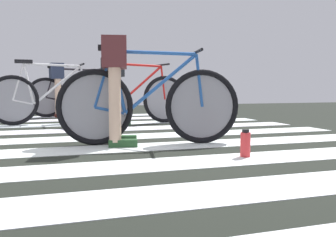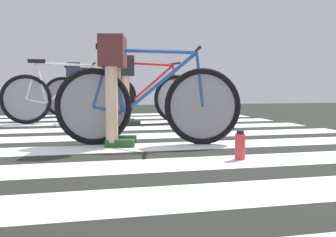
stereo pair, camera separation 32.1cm
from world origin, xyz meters
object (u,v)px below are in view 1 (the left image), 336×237
Objects in this scene: bicycle_1_of_4 at (149,104)px; cyclist_1_of_4 at (116,76)px; bicycle_4_of_4 at (75,96)px; cyclist_4_of_4 at (57,82)px; bicycle_3_of_4 at (50,98)px; water_bottle at (245,144)px; bicycle_2_of_4 at (133,98)px; cyclist_2_of_4 at (113,81)px.

cyclist_1_of_4 reaches higher than bicycle_1_of_4.
bicycle_4_of_4 is 1.78× the size of cyclist_4_of_4.
bicycle_1_of_4 is 1.71× the size of cyclist_1_of_4.
bicycle_4_of_4 is at bearing 67.81° from bicycle_3_of_4.
water_bottle is (1.46, -3.14, -0.28)m from bicycle_3_of_4.
cyclist_4_of_4 is 4.70m from water_bottle.
cyclist_1_of_4 is at bearing -79.81° from bicycle_3_of_4.
bicycle_1_of_4 is at bearing -107.04° from bicycle_2_of_4.
cyclist_1_of_4 reaches higher than cyclist_2_of_4.
bicycle_1_of_4 reaches higher than water_bottle.
cyclist_2_of_4 reaches higher than water_bottle.
bicycle_2_of_4 is 1.78× the size of cyclist_2_of_4.
cyclist_1_of_4 is at bearing 180.00° from bicycle_1_of_4.
bicycle_1_of_4 is 1.05m from water_bottle.
cyclist_4_of_4 reaches higher than bicycle_1_of_4.
cyclist_1_of_4 is 0.58× the size of bicycle_2_of_4.
bicycle_4_of_4 is (-0.17, 3.60, -0.26)m from cyclist_1_of_4.
cyclist_2_of_4 is (-0.04, 1.88, 0.24)m from bicycle_1_of_4.
cyclist_2_of_4 is 1.00× the size of cyclist_4_of_4.
cyclist_2_of_4 is 2.84m from water_bottle.
bicycle_4_of_4 is at bearing 94.33° from cyclist_2_of_4.
cyclist_2_of_4 reaches higher than bicycle_3_of_4.
cyclist_2_of_4 is 1.90m from cyclist_4_of_4.
cyclist_2_of_4 is (0.26, 1.82, -0.02)m from cyclist_1_of_4.
cyclist_1_of_4 is 1.03× the size of cyclist_2_of_4.
bicycle_3_of_4 is at bearing 114.95° from water_bottle.
bicycle_1_of_4 and bicycle_3_of_4 have the same top height.
bicycle_1_of_4 is at bearing -73.31° from bicycle_3_of_4.
bicycle_4_of_4 is at bearing 0.00° from cyclist_4_of_4.
bicycle_3_of_4 and bicycle_4_of_4 have the same top height.
cyclist_4_of_4 is (-0.74, 1.75, 0.00)m from cyclist_2_of_4.
bicycle_1_of_4 is 1.89m from cyclist_2_of_4.
cyclist_2_of_4 is (-0.31, -0.05, 0.24)m from bicycle_2_of_4.
bicycle_4_of_4 is at bearing 103.81° from cyclist_1_of_4.
bicycle_4_of_4 is 0.39m from cyclist_4_of_4.
bicycle_2_of_4 is at bearing 96.03° from water_bottle.
bicycle_4_of_4 is at bearing 108.49° from bicycle_1_of_4.
bicycle_3_of_4 is at bearing -101.68° from cyclist_4_of_4.
bicycle_4_of_4 is (-0.74, 1.74, 0.00)m from bicycle_2_of_4.
cyclist_4_of_4 reaches higher than bicycle_2_of_4.
bicycle_1_of_4 and bicycle_4_of_4 have the same top height.
cyclist_1_of_4 is 2.32m from bicycle_3_of_4.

